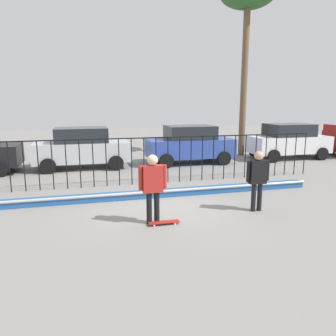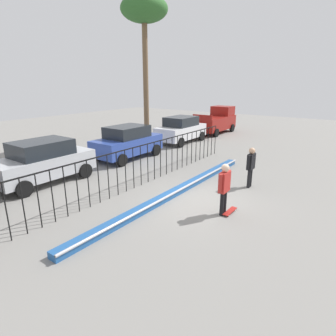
% 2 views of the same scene
% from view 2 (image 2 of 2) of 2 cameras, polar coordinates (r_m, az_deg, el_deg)
% --- Properties ---
extents(ground_plane, '(60.00, 60.00, 0.00)m').
position_cam_2_polar(ground_plane, '(10.84, 6.65, -6.65)').
color(ground_plane, gray).
extents(bowl_coping_ledge, '(11.00, 0.40, 0.27)m').
position_cam_2_polar(bowl_coping_ledge, '(11.35, 1.61, -4.77)').
color(bowl_coping_ledge, '#235699').
rests_on(bowl_coping_ledge, ground).
extents(perimeter_fence, '(14.04, 0.04, 1.77)m').
position_cam_2_polar(perimeter_fence, '(12.11, -5.55, 1.43)').
color(perimeter_fence, black).
rests_on(perimeter_fence, ground).
extents(skateboarder, '(0.72, 0.27, 1.79)m').
position_cam_2_polar(skateboarder, '(9.52, 11.31, -3.34)').
color(skateboarder, black).
rests_on(skateboarder, ground).
extents(skateboard, '(0.80, 0.20, 0.07)m').
position_cam_2_polar(skateboard, '(10.06, 12.41, -8.52)').
color(skateboard, '#A51E19').
rests_on(skateboard, ground).
extents(camera_operator, '(0.70, 0.26, 1.73)m').
position_cam_2_polar(camera_operator, '(12.33, 16.40, 0.81)').
color(camera_operator, black).
rests_on(camera_operator, ground).
extents(parked_car_silver, '(4.30, 2.12, 1.90)m').
position_cam_2_polar(parked_car_silver, '(13.62, -23.92, 1.25)').
color(parked_car_silver, '#B7BABF').
rests_on(parked_car_silver, ground).
extents(parked_car_blue, '(4.30, 2.12, 1.90)m').
position_cam_2_polar(parked_car_blue, '(16.74, -8.18, 5.25)').
color(parked_car_blue, '#2D479E').
rests_on(parked_car_blue, ground).
extents(parked_car_white, '(4.30, 2.12, 1.90)m').
position_cam_2_polar(parked_car_white, '(21.11, 2.64, 7.82)').
color(parked_car_white, silver).
rests_on(parked_car_white, ground).
extents(pickup_truck, '(4.70, 2.12, 2.24)m').
position_cam_2_polar(pickup_truck, '(25.57, 9.70, 9.34)').
color(pickup_truck, maroon).
rests_on(pickup_truck, ground).
extents(palm_tree_tall, '(3.06, 3.06, 9.65)m').
position_cam_2_polar(palm_tree_tall, '(20.69, -4.82, 28.60)').
color(palm_tree_tall, brown).
rests_on(palm_tree_tall, ground).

